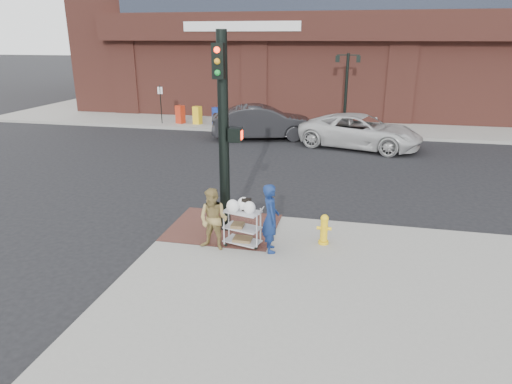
% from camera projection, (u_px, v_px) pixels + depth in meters
% --- Properties ---
extents(ground, '(220.00, 220.00, 0.00)m').
position_uv_depth(ground, '(236.00, 249.00, 11.28)').
color(ground, black).
rests_on(ground, ground).
extents(sidewalk_far, '(65.00, 36.00, 0.15)m').
position_uv_depth(sidewalk_far, '(478.00, 98.00, 38.26)').
color(sidewalk_far, gray).
rests_on(sidewalk_far, ground).
extents(brick_curb_ramp, '(2.80, 2.40, 0.01)m').
position_uv_depth(brick_curb_ramp, '(223.00, 227.00, 12.19)').
color(brick_curb_ramp, '#4F2825').
rests_on(brick_curb_ramp, sidewalk_near).
extents(lamp_post, '(1.32, 0.22, 4.00)m').
position_uv_depth(lamp_post, '(347.00, 82.00, 24.81)').
color(lamp_post, black).
rests_on(lamp_post, sidewalk_far).
extents(parking_sign, '(0.05, 0.05, 2.20)m').
position_uv_depth(parking_sign, '(161.00, 104.00, 26.48)').
color(parking_sign, black).
rests_on(parking_sign, sidewalk_far).
extents(traffic_signal_pole, '(0.61, 0.51, 5.00)m').
position_uv_depth(traffic_signal_pole, '(224.00, 129.00, 11.18)').
color(traffic_signal_pole, black).
rests_on(traffic_signal_pole, sidewalk_near).
extents(woman_blue, '(0.57, 0.70, 1.66)m').
position_uv_depth(woman_blue, '(271.00, 218.00, 10.61)').
color(woman_blue, navy).
rests_on(woman_blue, sidewalk_near).
extents(pedestrian_tan, '(0.81, 0.67, 1.50)m').
position_uv_depth(pedestrian_tan, '(213.00, 219.00, 10.73)').
color(pedestrian_tan, olive).
rests_on(pedestrian_tan, sidewalk_near).
extents(sedan_dark, '(5.47, 3.16, 1.71)m').
position_uv_depth(sedan_dark, '(263.00, 122.00, 23.15)').
color(sedan_dark, black).
rests_on(sedan_dark, ground).
extents(minivan_white, '(6.10, 4.03, 1.56)m').
position_uv_depth(minivan_white, '(361.00, 131.00, 21.33)').
color(minivan_white, silver).
rests_on(minivan_white, ground).
extents(utility_cart, '(0.96, 0.69, 1.20)m').
position_uv_depth(utility_cart, '(242.00, 224.00, 10.99)').
color(utility_cart, '#B3B4B9').
rests_on(utility_cart, sidewalk_near).
extents(fire_hydrant, '(0.36, 0.25, 0.76)m').
position_uv_depth(fire_hydrant, '(324.00, 229.00, 11.11)').
color(fire_hydrant, yellow).
rests_on(fire_hydrant, sidewalk_near).
extents(newsbox_red, '(0.56, 0.53, 1.04)m').
position_uv_depth(newsbox_red, '(180.00, 114.00, 26.64)').
color(newsbox_red, red).
rests_on(newsbox_red, sidewalk_far).
extents(newsbox_yellow, '(0.52, 0.49, 1.02)m').
position_uv_depth(newsbox_yellow, '(197.00, 115.00, 26.46)').
color(newsbox_yellow, yellow).
rests_on(newsbox_yellow, sidewalk_far).
extents(newsbox_blue, '(0.54, 0.52, 0.99)m').
position_uv_depth(newsbox_blue, '(216.00, 116.00, 26.22)').
color(newsbox_blue, '#17329A').
rests_on(newsbox_blue, sidewalk_far).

